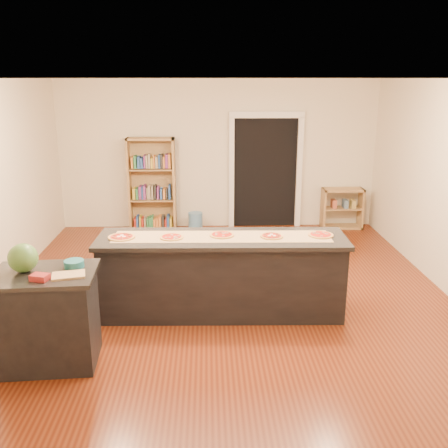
{
  "coord_description": "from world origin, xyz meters",
  "views": [
    {
      "loc": [
        -0.21,
        -5.94,
        2.81
      ],
      "look_at": [
        0.0,
        0.2,
        1.0
      ],
      "focal_mm": 40.0,
      "sensor_mm": 36.0,
      "label": 1
    }
  ],
  "objects_px": {
    "side_counter": "(48,318)",
    "kitchen_island": "(222,275)",
    "low_shelf": "(342,208)",
    "watermelon": "(23,258)",
    "waste_bin": "(195,223)",
    "bookshelf": "(152,185)"
  },
  "relations": [
    {
      "from": "side_counter",
      "to": "kitchen_island",
      "type": "bearing_deg",
      "value": 27.86
    },
    {
      "from": "kitchen_island",
      "to": "side_counter",
      "type": "distance_m",
      "value": 2.08
    },
    {
      "from": "low_shelf",
      "to": "watermelon",
      "type": "height_order",
      "value": "watermelon"
    },
    {
      "from": "side_counter",
      "to": "waste_bin",
      "type": "relative_size",
      "value": 2.58
    },
    {
      "from": "kitchen_island",
      "to": "low_shelf",
      "type": "xyz_separation_m",
      "value": [
        2.42,
        3.57,
        -0.11
      ]
    },
    {
      "from": "kitchen_island",
      "to": "waste_bin",
      "type": "height_order",
      "value": "kitchen_island"
    },
    {
      "from": "kitchen_island",
      "to": "watermelon",
      "type": "xyz_separation_m",
      "value": [
        -1.96,
        -1.05,
        0.63
      ]
    },
    {
      "from": "bookshelf",
      "to": "waste_bin",
      "type": "bearing_deg",
      "value": -16.01
    },
    {
      "from": "kitchen_island",
      "to": "side_counter",
      "type": "relative_size",
      "value": 2.99
    },
    {
      "from": "bookshelf",
      "to": "waste_bin",
      "type": "relative_size",
      "value": 4.54
    },
    {
      "from": "bookshelf",
      "to": "watermelon",
      "type": "xyz_separation_m",
      "value": [
        -0.75,
        -4.63,
        0.25
      ]
    },
    {
      "from": "low_shelf",
      "to": "watermelon",
      "type": "relative_size",
      "value": 2.72
    },
    {
      "from": "low_shelf",
      "to": "waste_bin",
      "type": "bearing_deg",
      "value": -175.49
    },
    {
      "from": "kitchen_island",
      "to": "side_counter",
      "type": "bearing_deg",
      "value": -147.09
    },
    {
      "from": "side_counter",
      "to": "waste_bin",
      "type": "distance_m",
      "value": 4.65
    },
    {
      "from": "low_shelf",
      "to": "side_counter",
      "type": "bearing_deg",
      "value": -132.03
    },
    {
      "from": "low_shelf",
      "to": "watermelon",
      "type": "xyz_separation_m",
      "value": [
        -4.39,
        -4.62,
        0.74
      ]
    },
    {
      "from": "low_shelf",
      "to": "watermelon",
      "type": "distance_m",
      "value": 6.42
    },
    {
      "from": "kitchen_island",
      "to": "low_shelf",
      "type": "height_order",
      "value": "kitchen_island"
    },
    {
      "from": "side_counter",
      "to": "bookshelf",
      "type": "relative_size",
      "value": 0.57
    },
    {
      "from": "side_counter",
      "to": "low_shelf",
      "type": "xyz_separation_m",
      "value": [
        4.2,
        4.66,
        -0.11
      ]
    },
    {
      "from": "kitchen_island",
      "to": "low_shelf",
      "type": "bearing_deg",
      "value": 57.2
    }
  ]
}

